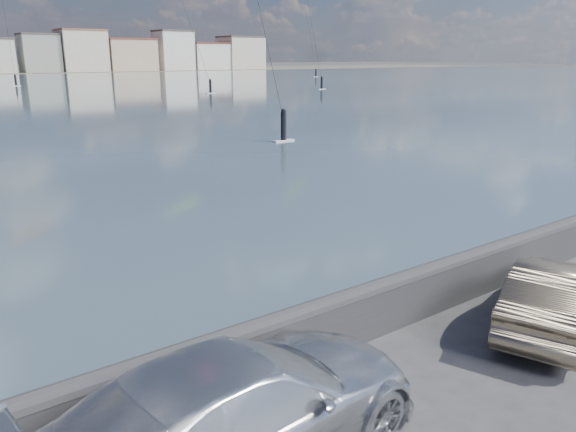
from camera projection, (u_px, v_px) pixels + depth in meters
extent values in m
cube|color=#28282B|center=(286.00, 344.00, 9.32)|extent=(400.00, 0.35, 0.90)
cylinder|color=#28282B|center=(286.00, 320.00, 9.20)|extent=(400.00, 0.36, 0.36)
cube|color=gray|center=(40.00, 54.00, 172.79)|extent=(11.00, 9.00, 11.00)
cube|color=#4C423D|center=(37.00, 34.00, 171.19)|extent=(11.22, 9.18, 0.60)
cube|color=beige|center=(82.00, 52.00, 180.05)|extent=(14.00, 11.00, 12.50)
cube|color=brown|center=(80.00, 30.00, 178.24)|extent=(14.28, 11.22, 0.60)
cube|color=#CCB293|center=(129.00, 56.00, 189.29)|extent=(16.00, 12.00, 10.00)
cube|color=brown|center=(128.00, 39.00, 187.83)|extent=(16.32, 12.24, 0.60)
cube|color=white|center=(174.00, 51.00, 198.35)|extent=(12.00, 10.00, 13.00)
cube|color=#4C423D|center=(172.00, 31.00, 196.48)|extent=(12.24, 10.20, 0.60)
cube|color=white|center=(208.00, 57.00, 206.65)|extent=(14.00, 11.00, 9.00)
cube|color=brown|center=(207.00, 43.00, 205.33)|extent=(14.28, 11.22, 0.60)
cube|color=beige|center=(241.00, 54.00, 214.63)|extent=(15.00, 12.00, 11.50)
cube|color=#4C423D|center=(240.00, 37.00, 212.96)|extent=(15.30, 12.24, 0.60)
imported|color=silver|center=(237.00, 410.00, 7.04)|extent=(5.65, 2.72, 1.59)
imported|color=tan|center=(553.00, 296.00, 10.71)|extent=(4.21, 2.68, 1.31)
cube|color=white|center=(322.00, 89.00, 87.11)|extent=(1.40, 0.42, 0.08)
cylinder|color=black|center=(322.00, 83.00, 86.86)|extent=(0.36, 0.36, 1.70)
sphere|color=black|center=(322.00, 77.00, 86.61)|extent=(0.28, 0.28, 0.28)
cube|color=white|center=(16.00, 86.00, 96.43)|extent=(1.40, 0.42, 0.08)
cylinder|color=black|center=(16.00, 80.00, 96.18)|extent=(0.36, 0.36, 1.70)
sphere|color=black|center=(15.00, 75.00, 95.93)|extent=(0.28, 0.28, 0.28)
cube|color=white|center=(284.00, 141.00, 34.37)|extent=(1.40, 0.42, 0.08)
cylinder|color=black|center=(284.00, 126.00, 34.12)|extent=(0.36, 0.36, 1.70)
sphere|color=black|center=(284.00, 111.00, 33.87)|extent=(0.28, 0.28, 0.28)
cube|color=white|center=(316.00, 77.00, 137.29)|extent=(1.40, 0.42, 0.08)
cylinder|color=black|center=(316.00, 73.00, 137.04)|extent=(0.36, 0.36, 1.70)
sphere|color=black|center=(316.00, 69.00, 136.80)|extent=(0.28, 0.28, 0.28)
cylinder|color=black|center=(305.00, 8.00, 139.23)|extent=(4.04, 13.82, 30.34)
cube|color=white|center=(211.00, 93.00, 77.64)|extent=(1.40, 0.42, 0.08)
cylinder|color=black|center=(210.00, 86.00, 77.40)|extent=(0.36, 0.36, 1.70)
sphere|color=black|center=(210.00, 80.00, 77.15)|extent=(0.28, 0.28, 0.28)
cylinder|color=black|center=(189.00, 20.00, 79.17)|extent=(0.07, 11.06, 17.20)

